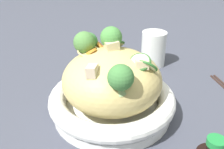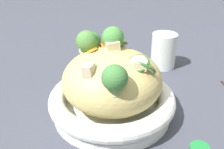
% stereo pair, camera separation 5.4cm
% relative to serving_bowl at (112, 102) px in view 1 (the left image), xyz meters
% --- Properties ---
extents(ground_plane, '(3.00, 3.00, 0.00)m').
position_rel_serving_bowl_xyz_m(ground_plane, '(0.00, 0.00, -0.03)').
color(ground_plane, '#3D404D').
extents(serving_bowl, '(0.28, 0.28, 0.06)m').
position_rel_serving_bowl_xyz_m(serving_bowl, '(0.00, 0.00, 0.00)').
color(serving_bowl, white).
rests_on(serving_bowl, ground_plane).
extents(noodle_heap, '(0.21, 0.21, 0.13)m').
position_rel_serving_bowl_xyz_m(noodle_heap, '(-0.00, 0.00, 0.06)').
color(noodle_heap, tan).
rests_on(noodle_heap, serving_bowl).
extents(broccoli_florets, '(0.20, 0.13, 0.09)m').
position_rel_serving_bowl_xyz_m(broccoli_florets, '(0.00, 0.02, 0.12)').
color(broccoli_florets, '#8DAE76').
rests_on(broccoli_florets, serving_bowl).
extents(carrot_coins, '(0.08, 0.05, 0.03)m').
position_rel_serving_bowl_xyz_m(carrot_coins, '(0.05, 0.03, 0.11)').
color(carrot_coins, orange).
rests_on(carrot_coins, serving_bowl).
extents(zucchini_slices, '(0.14, 0.12, 0.05)m').
position_rel_serving_bowl_xyz_m(zucchini_slices, '(0.00, -0.03, 0.11)').
color(zucchini_slices, beige).
rests_on(zucchini_slices, serving_bowl).
extents(chicken_chunks, '(0.11, 0.12, 0.04)m').
position_rel_serving_bowl_xyz_m(chicken_chunks, '(-0.02, -0.01, 0.12)').
color(chicken_chunks, beige).
rests_on(chicken_chunks, serving_bowl).
extents(drinking_glass, '(0.07, 0.07, 0.10)m').
position_rel_serving_bowl_xyz_m(drinking_glass, '(0.25, -0.14, 0.02)').
color(drinking_glass, silver).
rests_on(drinking_glass, ground_plane).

